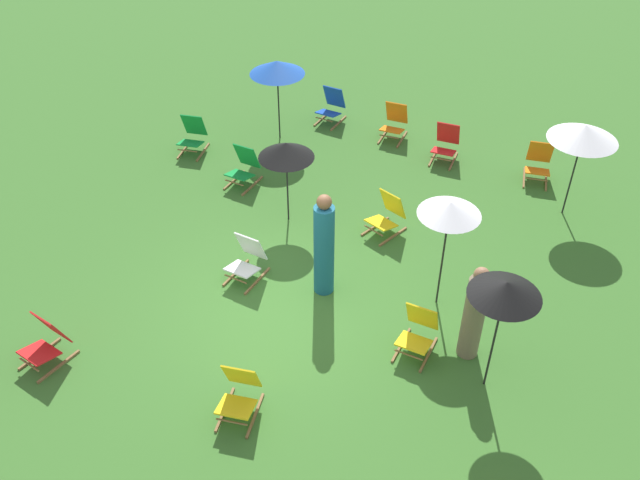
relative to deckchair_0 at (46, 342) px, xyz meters
name	(u,v)px	position (x,y,z in m)	size (l,w,h in m)	color
ground_plane	(284,304)	(2.42, 2.71, -0.37)	(40.00, 40.00, 0.00)	#386B28
deckchair_0	(46,342)	(0.00, 0.00, 0.00)	(0.55, 0.80, 0.83)	olive
deckchair_1	(193,136)	(-1.83, 5.87, 0.00)	(0.67, 0.86, 0.83)	olive
deckchair_2	(394,123)	(1.74, 8.52, 0.00)	(0.57, 0.81, 0.83)	olive
deckchair_3	(244,167)	(-0.15, 5.36, 0.00)	(0.49, 0.77, 0.83)	olive
deckchair_4	(247,259)	(1.52, 3.00, 0.00)	(0.48, 0.76, 0.83)	olive
deckchair_5	(331,106)	(0.15, 8.51, 0.00)	(0.49, 0.77, 0.83)	olive
deckchair_6	(418,331)	(4.69, 2.86, 0.00)	(0.51, 0.78, 0.83)	olive
deckchair_7	(239,393)	(3.01, 0.60, 0.00)	(0.67, 0.86, 0.83)	olive
deckchair_8	(446,144)	(3.07, 8.21, 0.00)	(0.57, 0.82, 0.83)	olive
deckchair_9	(538,163)	(5.00, 8.41, 0.00)	(0.65, 0.85, 0.83)	olive
deckchair_11	(387,215)	(3.05, 5.29, 0.00)	(0.67, 0.86, 0.83)	olive
umbrella_0	(286,150)	(1.28, 4.73, 1.15)	(1.01, 1.01, 1.66)	black
umbrella_1	(506,289)	(5.82, 2.71, 1.48)	(0.97, 0.97, 1.97)	black
umbrella_2	(277,67)	(-0.49, 7.27, 1.31)	(1.18, 1.18, 1.83)	black
umbrella_3	(450,209)	(4.58, 3.97, 1.52)	(0.96, 0.96, 2.01)	black
umbrella_4	(584,133)	(5.78, 7.48, 1.39)	(1.24, 1.24, 1.91)	black
person_0	(324,247)	(2.82, 3.34, 0.54)	(0.44, 0.44, 1.91)	#195972
person_1	(474,315)	(5.39, 3.16, 0.42)	(0.32, 0.32, 1.67)	#72664C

